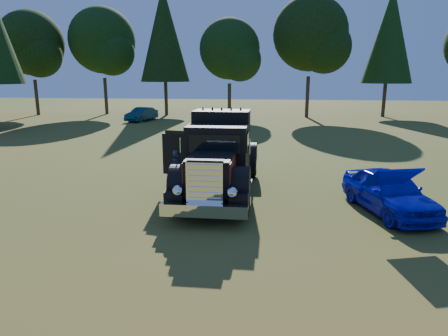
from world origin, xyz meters
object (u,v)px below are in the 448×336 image
spectator_far (180,165)px  distant_teal_car (142,114)px  hotrod_coupe (389,191)px  spectator_near (178,171)px  diamond_t_truck (219,161)px

spectator_far → distant_teal_car: size_ratio=0.48×
hotrod_coupe → spectator_near: (-7.11, 1.32, 0.13)m
spectator_far → diamond_t_truck: bearing=-73.0°
hotrod_coupe → spectator_far: bearing=164.9°
distant_teal_car → spectator_near: bearing=-53.7°
diamond_t_truck → hotrod_coupe: 5.74m
diamond_t_truck → distant_teal_car: diamond_t_truck is taller
hotrod_coupe → distant_teal_car: 28.89m
diamond_t_truck → hotrod_coupe: (5.58, -1.20, -0.59)m
spectator_near → spectator_far: 0.63m
spectator_near → spectator_far: (-0.07, 0.61, 0.12)m
distant_teal_car → spectator_far: bearing=-53.4°
hotrod_coupe → spectator_near: 7.24m
hotrod_coupe → spectator_near: hotrod_coupe is taller
hotrod_coupe → spectator_far: hotrod_coupe is taller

